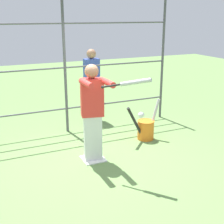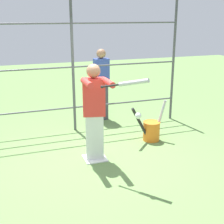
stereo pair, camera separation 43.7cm
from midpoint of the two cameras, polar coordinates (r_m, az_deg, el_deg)
ground_plane at (r=5.80m, az=-0.96°, el=-8.56°), size 24.00×24.00×0.00m
home_plate at (r=5.80m, az=-0.96°, el=-8.48°), size 0.40×0.40×0.02m
fence_backstop at (r=6.84m, az=-5.33°, el=8.18°), size 5.01×0.06×2.90m
batter at (r=5.44m, az=-0.95°, el=0.35°), size 0.44×0.66×1.75m
baseball_bat_swinging at (r=4.66m, az=5.92°, el=5.25°), size 0.57×0.65×0.24m
softball_in_flight at (r=4.60m, az=7.54°, el=-0.70°), size 0.10×0.10×0.10m
bat_bucket at (r=6.61m, az=9.10°, el=-3.28°), size 0.83×0.36×0.86m
bystander_behind_fence at (r=7.67m, az=-0.31°, el=5.20°), size 0.36×0.23×1.76m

